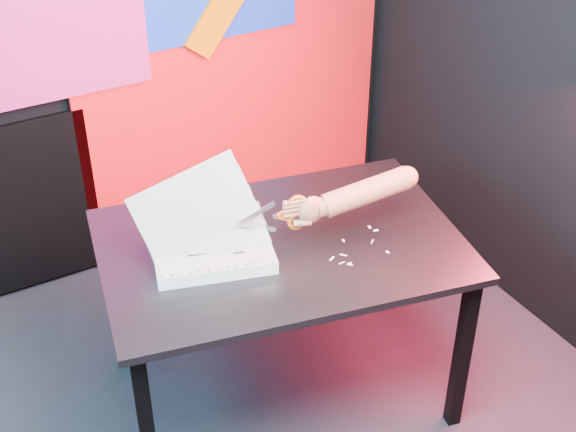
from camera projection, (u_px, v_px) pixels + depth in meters
room at (252, 149)px, 2.26m from camera, size 3.01×3.01×2.71m
backdrop at (115, 84)px, 3.57m from camera, size 2.88×0.05×2.08m
work_table at (281, 260)px, 2.96m from camera, size 1.45×1.11×0.75m
printout_stack at (212, 249)px, 2.83m from camera, size 0.49×0.41×0.38m
scissors at (292, 213)px, 2.82m from camera, size 0.25×0.06×0.14m
hand_forearm at (357, 195)px, 2.86m from camera, size 0.49×0.15×0.16m
paper_clippings at (358, 248)px, 2.89m from camera, size 0.26×0.18×0.00m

